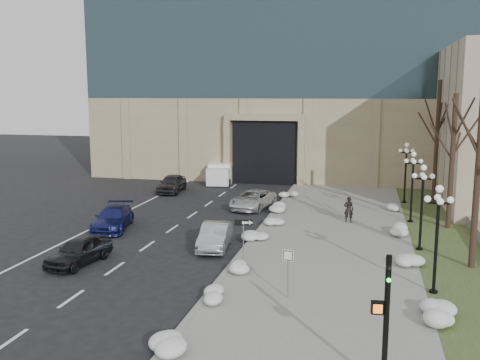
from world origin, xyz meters
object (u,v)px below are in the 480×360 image
object	(u,v)px
box_truck	(222,172)
keep_sign	(288,263)
car_c	(113,218)
traffic_signal	(385,326)
lamppost_d	(406,165)
pedestrian	(349,209)
lamppost_b	(422,196)
one_way_sign	(247,228)
car_d	(253,200)
lamppost_c	(413,177)
car_a	(79,251)
lamppost_a	(437,225)
car_e	(172,183)
car_b	(215,236)

from	to	relation	value
box_truck	keep_sign	world-z (taller)	keep_sign
car_c	traffic_signal	distance (m)	22.31
keep_sign	lamppost_d	distance (m)	22.43
pedestrian	lamppost_b	size ratio (longest dim) A/B	0.36
one_way_sign	traffic_signal	size ratio (longest dim) A/B	0.60
car_d	pedestrian	world-z (taller)	pedestrian
lamppost_c	keep_sign	bearing A→B (deg)	-111.61
car_a	one_way_sign	xyz separation A→B (m)	(8.34, 1.27, 1.34)
car_c	lamppost_a	distance (m)	19.88
car_e	pedestrian	size ratio (longest dim) A/B	2.64
car_c	traffic_signal	world-z (taller)	traffic_signal
traffic_signal	lamppost_a	size ratio (longest dim) A/B	0.86
lamppost_b	lamppost_c	world-z (taller)	same
car_e	lamppost_c	world-z (taller)	lamppost_c
car_e	box_truck	size ratio (longest dim) A/B	0.71
car_b	car_e	size ratio (longest dim) A/B	0.93
car_c	lamppost_c	bearing A→B (deg)	4.25
car_b	lamppost_a	xyz separation A→B (m)	(10.98, -4.52, 2.38)
car_a	lamppost_b	distance (m)	18.13
car_d	lamppost_c	size ratio (longest dim) A/B	1.02
lamppost_d	box_truck	bearing A→B (deg)	157.96
traffic_signal	lamppost_b	xyz separation A→B (m)	(2.32, 14.79, 1.04)
car_b	lamppost_d	bearing A→B (deg)	46.62
pedestrian	traffic_signal	size ratio (longest dim) A/B	0.42
lamppost_a	lamppost_b	bearing A→B (deg)	90.00
box_truck	car_e	bearing A→B (deg)	-121.66
lamppost_b	one_way_sign	bearing A→B (deg)	-149.82
car_e	lamppost_d	bearing A→B (deg)	-6.57
box_truck	traffic_signal	distance (m)	37.30
box_truck	keep_sign	bearing A→B (deg)	-77.09
lamppost_b	car_e	bearing A→B (deg)	145.06
car_e	keep_sign	bearing A→B (deg)	-63.98
car_d	traffic_signal	distance (m)	25.05
box_truck	lamppost_b	size ratio (longest dim) A/B	1.33
car_d	lamppost_b	distance (m)	14.27
traffic_signal	lamppost_a	bearing A→B (deg)	69.37
one_way_sign	lamppost_d	bearing A→B (deg)	50.14
car_c	lamppost_a	size ratio (longest dim) A/B	1.02
car_d	traffic_signal	size ratio (longest dim) A/B	1.18
one_way_sign	lamppost_d	size ratio (longest dim) A/B	0.52
car_c	one_way_sign	distance (m)	11.43
car_e	one_way_sign	size ratio (longest dim) A/B	1.83
box_truck	lamppost_b	bearing A→B (deg)	-57.57
car_a	lamppost_a	world-z (taller)	lamppost_a
lamppost_c	car_c	bearing A→B (deg)	-162.24
car_a	car_b	xyz separation A→B (m)	(5.89, 4.25, 0.00)
car_b	keep_sign	xyz separation A→B (m)	(5.01, -6.59, 0.90)
car_b	lamppost_c	world-z (taller)	lamppost_c
lamppost_a	car_b	bearing A→B (deg)	157.63
car_a	lamppost_a	xyz separation A→B (m)	(16.86, -0.27, 2.39)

